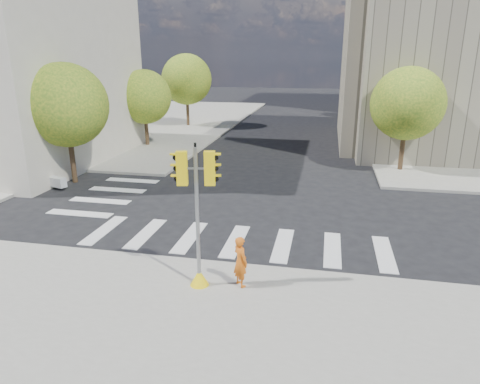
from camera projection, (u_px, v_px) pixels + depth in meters
name	position (u px, v px, depth m)	size (l,w,h in m)	color
ground	(248.00, 222.00, 17.99)	(160.00, 160.00, 0.00)	black
sidewalk_far_left	(110.00, 120.00, 46.07)	(28.00, 40.00, 0.15)	gray
tree_lw_near	(66.00, 105.00, 22.46)	(4.40, 4.40, 6.41)	#382616
tree_lw_mid	(144.00, 97.00, 31.93)	(4.00, 4.00, 5.77)	#382616
tree_lw_far	(187.00, 79.00, 41.03)	(4.80, 4.80, 6.95)	#382616
tree_re_near	(407.00, 104.00, 24.66)	(4.20, 4.20, 6.16)	#382616
tree_re_mid	(384.00, 85.00, 35.77)	(4.60, 4.60, 6.66)	#382616
tree_re_far	(371.00, 83.00, 47.12)	(4.00, 4.00, 5.88)	#382616
lamp_near	(406.00, 89.00, 28.14)	(0.35, 0.18, 8.11)	black
lamp_far	(383.00, 79.00, 41.21)	(0.35, 0.18, 8.11)	black
traffic_signal	(198.00, 229.00, 12.23)	(1.08, 0.56, 4.30)	yellow
photographer	(240.00, 261.00, 12.52)	(0.57, 0.37, 1.56)	orange
planter_wall	(27.00, 176.00, 23.49)	(6.00, 0.40, 0.50)	silver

